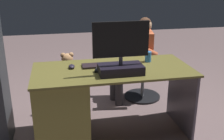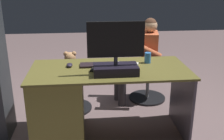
{
  "view_description": "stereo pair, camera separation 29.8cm",
  "coord_description": "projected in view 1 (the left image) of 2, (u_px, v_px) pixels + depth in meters",
  "views": [
    {
      "loc": [
        0.52,
        2.79,
        1.6
      ],
      "look_at": [
        -0.05,
        0.03,
        0.61
      ],
      "focal_mm": 43.83,
      "sensor_mm": 36.0,
      "label": 1
    },
    {
      "loc": [
        0.22,
        2.83,
        1.6
      ],
      "look_at": [
        -0.05,
        0.03,
        0.61
      ],
      "focal_mm": 43.83,
      "sensor_mm": 36.0,
      "label": 2
    }
  ],
  "objects": [
    {
      "name": "ground_plane",
      "position": [
        107.0,
        118.0,
        3.2
      ],
      "size": [
        10.0,
        10.0,
        0.0
      ],
      "primitive_type": "plane",
      "color": "#725C5C"
    },
    {
      "name": "desk",
      "position": [
        71.0,
        104.0,
        2.7
      ],
      "size": [
        1.55,
        0.72,
        0.73
      ],
      "color": "brown",
      "rests_on": "ground_plane"
    },
    {
      "name": "monitor",
      "position": [
        121.0,
        58.0,
        2.49
      ],
      "size": [
        0.51,
        0.23,
        0.48
      ],
      "color": "black",
      "rests_on": "desk"
    },
    {
      "name": "keyboard",
      "position": [
        103.0,
        65.0,
        2.74
      ],
      "size": [
        0.42,
        0.14,
        0.02
      ],
      "primitive_type": "cube",
      "color": "black",
      "rests_on": "desk"
    },
    {
      "name": "computer_mouse",
      "position": [
        72.0,
        66.0,
        2.68
      ],
      "size": [
        0.06,
        0.1,
        0.04
      ],
      "primitive_type": "ellipsoid",
      "color": "#262030",
      "rests_on": "desk"
    },
    {
      "name": "cup",
      "position": [
        148.0,
        57.0,
        2.87
      ],
      "size": [
        0.07,
        0.07,
        0.11
      ],
      "primitive_type": "cylinder",
      "color": "#3372BF",
      "rests_on": "desk"
    },
    {
      "name": "tv_remote",
      "position": [
        98.0,
        69.0,
        2.62
      ],
      "size": [
        0.09,
        0.16,
        0.02
      ],
      "primitive_type": "cube",
      "rotation": [
        0.0,
        0.0,
        -0.3
      ],
      "color": "black",
      "rests_on": "desk"
    },
    {
      "name": "notebook_binder",
      "position": [
        129.0,
        67.0,
        2.68
      ],
      "size": [
        0.29,
        0.35,
        0.02
      ],
      "primitive_type": "cube",
      "rotation": [
        0.0,
        0.0,
        -0.27
      ],
      "color": "beige",
      "rests_on": "desk"
    },
    {
      "name": "office_chair_teddy",
      "position": [
        69.0,
        93.0,
        3.31
      ],
      "size": [
        0.48,
        0.48,
        0.44
      ],
      "color": "black",
      "rests_on": "ground_plane"
    },
    {
      "name": "teddy_bear",
      "position": [
        68.0,
        66.0,
        3.21
      ],
      "size": [
        0.22,
        0.22,
        0.31
      ],
      "color": "tan",
      "rests_on": "office_chair_teddy"
    },
    {
      "name": "visitor_chair",
      "position": [
        143.0,
        81.0,
        3.68
      ],
      "size": [
        0.48,
        0.48,
        0.44
      ],
      "color": "black",
      "rests_on": "ground_plane"
    },
    {
      "name": "person",
      "position": [
        138.0,
        54.0,
        3.52
      ],
      "size": [
        0.58,
        0.54,
        1.09
      ],
      "color": "#C85C37",
      "rests_on": "ground_plane"
    }
  ]
}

